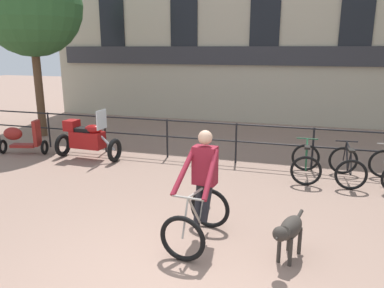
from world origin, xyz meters
name	(u,v)px	position (x,y,z in m)	size (l,w,h in m)	color
ground_plane	(164,277)	(0.00, 0.00, 0.00)	(60.00, 60.00, 0.00)	#8E7060
canal_railing	(236,136)	(0.00, 5.20, 0.71)	(15.05, 0.05, 1.05)	black
building_facade	(267,1)	(0.00, 10.99, 4.59)	(18.00, 0.72, 9.23)	#BCB299
cyclist_with_bike	(201,193)	(0.19, 1.12, 0.76)	(0.80, 1.23, 1.70)	black
dog	(289,230)	(1.52, 0.88, 0.46)	(0.43, 0.98, 0.65)	#332D28
parked_motorcycle	(87,139)	(-3.86, 4.44, 0.56)	(1.76, 0.69, 1.35)	black
parked_bicycle_near_lamp	(306,163)	(1.73, 4.54, 0.36)	(0.67, 1.12, 0.86)	black
parked_bicycle_mid_left	(347,166)	(2.60, 4.54, 0.36)	(0.73, 1.15, 0.86)	black
parked_scooter	(21,138)	(-5.89, 4.34, 0.46)	(1.34, 0.69, 0.96)	black
tree_canalside_left	(31,5)	(-6.81, 6.41, 4.18)	(3.18, 3.18, 5.79)	brown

